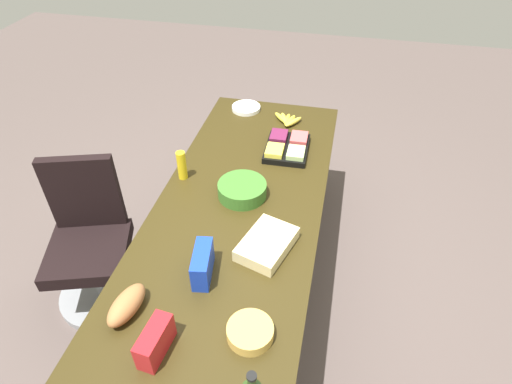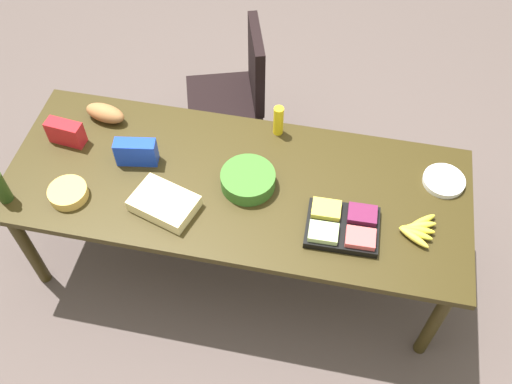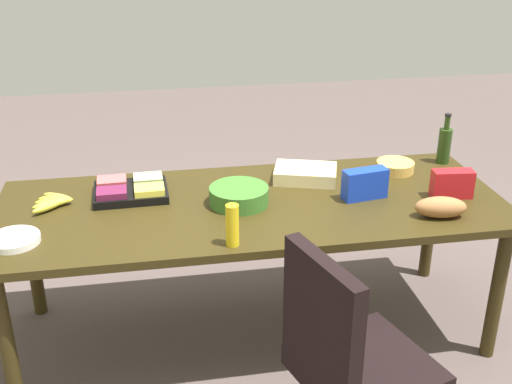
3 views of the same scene
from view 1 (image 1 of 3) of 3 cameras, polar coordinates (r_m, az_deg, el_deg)
name	(u,v)px [view 1 (image 1 of 3)]	position (r m, az deg, el deg)	size (l,w,h in m)	color
ground_plane	(242,285)	(3.07, -1.83, -12.19)	(10.00, 10.00, 0.00)	#564945
conference_table	(240,211)	(2.56, -2.14, -2.57)	(2.46, 0.96, 0.77)	#33290F
office_chair	(92,252)	(2.94, -20.83, -7.38)	(0.61, 0.60, 0.99)	gray
salad_bowl	(242,190)	(2.54, -1.85, 0.30)	(0.29, 0.29, 0.09)	#397027
chip_bag_red	(155,341)	(1.89, -13.19, -18.68)	(0.20, 0.08, 0.14)	red
bread_loaf	(127,305)	(2.05, -16.74, -14.11)	(0.24, 0.11, 0.10)	#A26A3B
banana_bunch	(287,120)	(3.24, 4.17, 9.50)	(0.19, 0.23, 0.04)	gold
sheet_cake	(267,244)	(2.23, 1.46, -6.88)	(0.32, 0.22, 0.07)	beige
mustard_bottle	(182,165)	(2.68, -9.78, 3.50)	(0.06, 0.06, 0.19)	yellow
chip_bag_blue	(203,264)	(2.10, -7.08, -9.42)	(0.22, 0.08, 0.15)	#173AC2
chip_bowl	(250,332)	(1.92, -0.78, -18.01)	(0.20, 0.20, 0.06)	#DDB050
fruit_platter	(287,147)	(2.92, 4.11, 5.95)	(0.37, 0.29, 0.07)	black
paper_plate_stack	(246,108)	(3.41, -1.31, 11.06)	(0.22, 0.22, 0.03)	white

